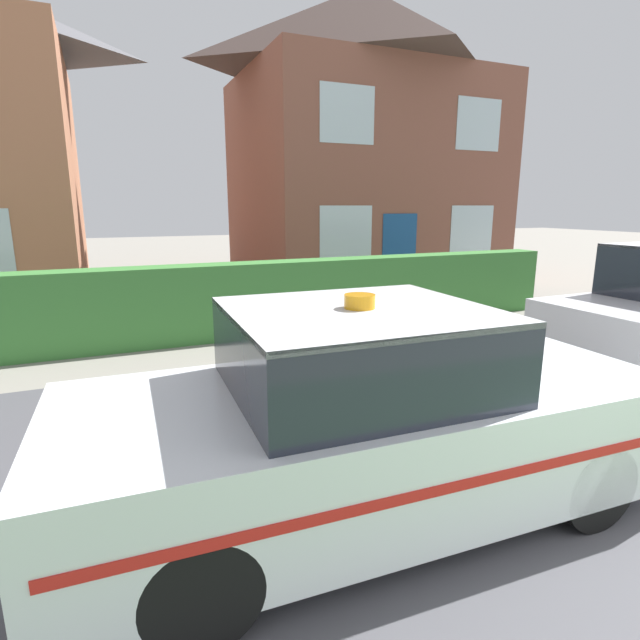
# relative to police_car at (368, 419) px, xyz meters

# --- Properties ---
(road_strip) EXTENTS (28.00, 5.63, 0.01)m
(road_strip) POSITION_rel_police_car_xyz_m (1.45, 1.09, -0.74)
(road_strip) COLOR #4C4C51
(road_strip) RESTS_ON ground
(garden_hedge) EXTENTS (14.17, 0.60, 1.32)m
(garden_hedge) POSITION_rel_police_car_xyz_m (0.02, 5.51, -0.08)
(garden_hedge) COLOR #3D7F38
(garden_hedge) RESTS_ON ground
(police_car) EXTENTS (4.54, 1.96, 1.68)m
(police_car) POSITION_rel_police_car_xyz_m (0.00, 0.00, 0.00)
(police_car) COLOR black
(police_car) RESTS_ON road_strip
(house_right) EXTENTS (7.29, 5.89, 8.27)m
(house_right) POSITION_rel_police_car_xyz_m (5.66, 10.80, 3.47)
(house_right) COLOR brown
(house_right) RESTS_ON ground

